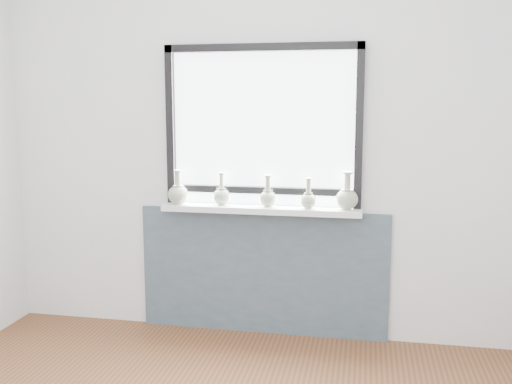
% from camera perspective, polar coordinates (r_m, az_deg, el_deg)
% --- Properties ---
extents(back_wall, '(3.60, 0.02, 2.60)m').
position_cam_1_polar(back_wall, '(3.80, 0.75, 4.77)').
color(back_wall, silver).
rests_on(back_wall, ground).
extents(apron_panel, '(1.70, 0.03, 0.86)m').
position_cam_1_polar(apron_panel, '(3.93, 0.65, -8.01)').
color(apron_panel, '#465663').
rests_on(apron_panel, ground).
extents(windowsill, '(1.32, 0.18, 0.04)m').
position_cam_1_polar(windowsill, '(3.76, 0.47, -1.74)').
color(windowsill, white).
rests_on(windowsill, apron_panel).
extents(window, '(1.30, 0.06, 1.05)m').
position_cam_1_polar(window, '(3.76, 0.65, 6.88)').
color(window, black).
rests_on(window, windowsill).
extents(vase_a, '(0.14, 0.14, 0.23)m').
position_cam_1_polar(vase_a, '(3.86, -7.78, -0.12)').
color(vase_a, '#A0AC8D').
rests_on(vase_a, windowsill).
extents(vase_b, '(0.12, 0.12, 0.22)m').
position_cam_1_polar(vase_b, '(3.81, -3.45, -0.31)').
color(vase_b, '#A0AC8D').
rests_on(vase_b, windowsill).
extents(vase_c, '(0.12, 0.12, 0.21)m').
position_cam_1_polar(vase_c, '(3.73, 1.20, -0.47)').
color(vase_c, '#A0AC8D').
rests_on(vase_c, windowsill).
extents(vase_d, '(0.11, 0.11, 0.20)m').
position_cam_1_polar(vase_d, '(3.68, 5.26, -0.72)').
color(vase_d, '#A0AC8D').
rests_on(vase_d, windowsill).
extents(vase_e, '(0.14, 0.14, 0.24)m').
position_cam_1_polar(vase_e, '(3.67, 9.07, -0.54)').
color(vase_e, '#A0AC8D').
rests_on(vase_e, windowsill).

